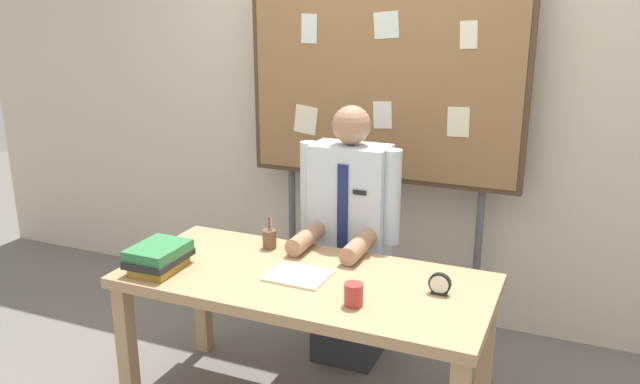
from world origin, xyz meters
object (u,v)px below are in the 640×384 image
(desk, at_px, (305,294))
(desk_clock, at_px, (440,285))
(bulletin_board, at_px, (382,79))
(book_stack, at_px, (159,257))
(pen_holder, at_px, (270,239))
(open_notebook, at_px, (298,276))
(coffee_mug, at_px, (354,294))
(person, at_px, (349,247))

(desk, xyz_separation_m, desk_clock, (0.60, 0.06, 0.13))
(bulletin_board, distance_m, book_stack, 1.59)
(desk_clock, relative_size, pen_holder, 0.60)
(open_notebook, bearing_deg, pen_holder, 136.76)
(desk, height_order, pen_holder, pen_holder)
(desk_clock, bearing_deg, pen_holder, 168.18)
(coffee_mug, height_order, pen_holder, pen_holder)
(open_notebook, height_order, pen_holder, pen_holder)
(desk, relative_size, book_stack, 5.67)
(desk, bearing_deg, bulletin_board, 90.00)
(desk, xyz_separation_m, person, (0.00, 0.57, 0.02))
(pen_holder, bearing_deg, bulletin_board, 69.57)
(coffee_mug, bearing_deg, pen_holder, 144.77)
(bulletin_board, bearing_deg, desk, -90.00)
(desk, xyz_separation_m, bulletin_board, (-0.00, 1.07, 0.85))
(coffee_mug, relative_size, pen_holder, 0.59)
(bulletin_board, height_order, open_notebook, bulletin_board)
(coffee_mug, distance_m, pen_holder, 0.75)
(book_stack, distance_m, pen_holder, 0.56)
(open_notebook, bearing_deg, bulletin_board, 88.76)
(book_stack, xyz_separation_m, desk_clock, (1.25, 0.25, -0.02))
(pen_holder, bearing_deg, coffee_mug, -35.23)
(bulletin_board, distance_m, pen_holder, 1.14)
(desk, bearing_deg, person, 90.00)
(desk_clock, xyz_separation_m, pen_holder, (-0.91, 0.19, 0.01))
(person, height_order, coffee_mug, person)
(open_notebook, height_order, coffee_mug, coffee_mug)
(open_notebook, relative_size, coffee_mug, 2.84)
(coffee_mug, bearing_deg, bulletin_board, 103.55)
(book_stack, height_order, open_notebook, book_stack)
(desk, relative_size, open_notebook, 6.21)
(person, xyz_separation_m, book_stack, (-0.65, -0.76, 0.13))
(desk, xyz_separation_m, open_notebook, (-0.02, -0.02, 0.09))
(desk, relative_size, desk_clock, 17.45)
(person, relative_size, bulletin_board, 0.67)
(bulletin_board, distance_m, coffee_mug, 1.48)
(bulletin_board, xyz_separation_m, desk_clock, (0.60, -1.01, -0.72))
(bulletin_board, distance_m, open_notebook, 1.33)
(book_stack, distance_m, coffee_mug, 0.95)
(bulletin_board, relative_size, open_notebook, 7.85)
(person, bearing_deg, coffee_mug, -68.10)
(person, height_order, desk_clock, person)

